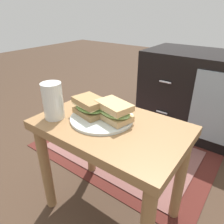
% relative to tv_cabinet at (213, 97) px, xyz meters
% --- Properties ---
extents(ground_plane, '(8.00, 8.00, 0.00)m').
position_rel_tv_cabinet_xyz_m(ground_plane, '(-0.17, -0.95, -0.29)').
color(ground_plane, '#3D2B1E').
extents(side_table, '(0.56, 0.36, 0.46)m').
position_rel_tv_cabinet_xyz_m(side_table, '(-0.17, -0.95, 0.08)').
color(side_table, olive).
rests_on(side_table, ground).
extents(tv_cabinet, '(0.96, 0.46, 0.58)m').
position_rel_tv_cabinet_xyz_m(tv_cabinet, '(0.00, 0.00, 0.00)').
color(tv_cabinet, black).
rests_on(tv_cabinet, ground).
extents(area_rug, '(1.10, 0.70, 0.01)m').
position_rel_tv_cabinet_xyz_m(area_rug, '(-0.38, -0.54, -0.29)').
color(area_rug, '#4C1E19').
rests_on(area_rug, ground).
extents(plate, '(0.24, 0.24, 0.01)m').
position_rel_tv_cabinet_xyz_m(plate, '(-0.22, -0.94, 0.17)').
color(plate, silver).
rests_on(plate, side_table).
extents(sandwich_front, '(0.15, 0.12, 0.07)m').
position_rel_tv_cabinet_xyz_m(sandwich_front, '(-0.27, -0.95, 0.21)').
color(sandwich_front, '#9E7A4C').
rests_on(sandwich_front, plate).
extents(sandwich_back, '(0.16, 0.12, 0.07)m').
position_rel_tv_cabinet_xyz_m(sandwich_back, '(-0.17, -0.93, 0.21)').
color(sandwich_back, tan).
rests_on(sandwich_back, plate).
extents(beer_glass, '(0.08, 0.08, 0.14)m').
position_rel_tv_cabinet_xyz_m(beer_glass, '(-0.38, -1.04, 0.24)').
color(beer_glass, silver).
rests_on(beer_glass, side_table).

